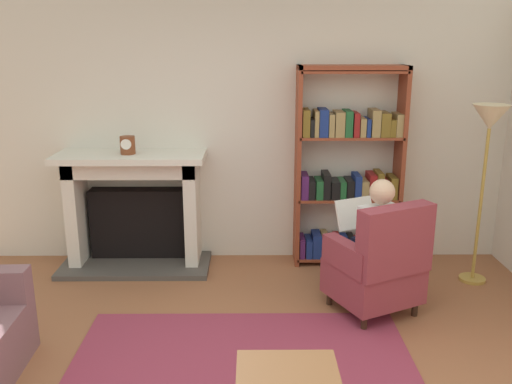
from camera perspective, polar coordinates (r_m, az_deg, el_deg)
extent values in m
cube|color=silver|center=(5.49, -1.16, 6.79)|extent=(5.60, 0.10, 2.70)
cube|color=#913248|center=(3.85, -1.46, -18.91)|extent=(2.40, 1.80, 0.01)
cube|color=#4C4742|center=(5.61, -12.39, -7.46)|extent=(1.45, 0.64, 0.05)
cube|color=black|center=(5.68, -12.16, -3.12)|extent=(0.93, 0.20, 0.70)
cube|color=silver|center=(5.67, -18.10, -2.05)|extent=(0.12, 0.44, 1.09)
cube|color=silver|center=(5.44, -6.63, -2.11)|extent=(0.12, 0.44, 1.09)
cube|color=silver|center=(5.41, -12.77, 2.60)|extent=(1.25, 0.44, 0.16)
cube|color=silver|center=(5.33, -12.98, 3.61)|extent=(1.41, 0.56, 0.06)
cylinder|color=brown|center=(5.29, -13.23, 4.77)|extent=(0.14, 0.14, 0.17)
cylinder|color=white|center=(5.23, -13.39, 4.86)|extent=(0.10, 0.01, 0.10)
cube|color=brown|center=(5.37, 4.36, 2.53)|extent=(0.04, 0.32, 1.96)
cube|color=brown|center=(5.54, 14.67, 2.48)|extent=(0.04, 0.32, 1.96)
cube|color=brown|center=(5.30, 10.07, 12.67)|extent=(1.03, 0.32, 0.04)
cube|color=brown|center=(5.71, 9.18, -6.52)|extent=(0.99, 0.32, 0.02)
cube|color=#4C1E59|center=(5.60, 4.77, -5.59)|extent=(0.05, 0.26, 0.20)
cube|color=navy|center=(5.61, 5.46, -5.65)|extent=(0.06, 0.26, 0.18)
cube|color=navy|center=(5.61, 6.28, -5.41)|extent=(0.09, 0.26, 0.23)
cube|color=#997F4C|center=(5.62, 7.12, -5.38)|extent=(0.06, 0.26, 0.23)
cube|color=#997F4C|center=(5.64, 7.80, -5.73)|extent=(0.05, 0.26, 0.16)
cube|color=maroon|center=(5.64, 8.40, -5.47)|extent=(0.06, 0.26, 0.21)
cube|color=navy|center=(5.66, 9.13, -5.53)|extent=(0.07, 0.26, 0.20)
cube|color=black|center=(5.67, 9.82, -5.49)|extent=(0.06, 0.26, 0.20)
cube|color=maroon|center=(5.68, 10.40, -5.65)|extent=(0.04, 0.26, 0.17)
cube|color=maroon|center=(5.69, 10.98, -5.49)|extent=(0.07, 0.26, 0.20)
cube|color=navy|center=(5.70, 11.72, -5.33)|extent=(0.06, 0.26, 0.23)
cube|color=#997F4C|center=(5.71, 12.31, -5.28)|extent=(0.05, 0.26, 0.24)
cube|color=black|center=(5.73, 12.85, -5.51)|extent=(0.05, 0.26, 0.18)
cube|color=#4C1E59|center=(5.74, 13.32, -5.51)|extent=(0.04, 0.26, 0.18)
cube|color=brown|center=(5.51, 9.45, -0.59)|extent=(0.99, 0.32, 0.02)
cube|color=#4C1E59|center=(5.41, 5.02, 0.69)|extent=(0.07, 0.26, 0.24)
cube|color=black|center=(5.42, 5.74, 0.42)|extent=(0.06, 0.26, 0.18)
cube|color=#1E592D|center=(5.43, 6.52, 0.42)|extent=(0.07, 0.26, 0.18)
cube|color=black|center=(5.43, 7.27, 0.75)|extent=(0.07, 0.26, 0.25)
cube|color=black|center=(5.45, 8.14, 0.38)|extent=(0.08, 0.26, 0.18)
cube|color=#1E592D|center=(5.46, 8.90, 0.38)|extent=(0.06, 0.26, 0.18)
cube|color=black|center=(5.47, 9.63, 0.43)|extent=(0.07, 0.26, 0.18)
cube|color=navy|center=(5.48, 10.40, 0.66)|extent=(0.06, 0.26, 0.23)
cube|color=#997F4C|center=(5.50, 11.10, 0.41)|extent=(0.07, 0.26, 0.18)
cube|color=maroon|center=(5.51, 11.87, 0.71)|extent=(0.07, 0.26, 0.24)
cube|color=brown|center=(5.52, 12.61, 0.81)|extent=(0.06, 0.26, 0.26)
cube|color=maroon|center=(5.55, 13.21, 0.43)|extent=(0.06, 0.26, 0.18)
cube|color=brown|center=(5.56, 13.92, 0.58)|extent=(0.07, 0.26, 0.21)
cube|color=brown|center=(5.37, 9.74, 5.70)|extent=(0.99, 0.32, 0.02)
cube|color=brown|center=(5.28, 5.17, 7.23)|extent=(0.07, 0.26, 0.26)
cube|color=black|center=(5.30, 5.78, 6.75)|extent=(0.04, 0.26, 0.17)
cube|color=#997F4C|center=(5.29, 6.23, 7.17)|extent=(0.04, 0.26, 0.25)
cube|color=navy|center=(5.30, 6.96, 7.23)|extent=(0.08, 0.26, 0.26)
cube|color=#997F4C|center=(5.31, 7.74, 6.98)|extent=(0.05, 0.26, 0.21)
cube|color=#997F4C|center=(5.32, 8.58, 7.07)|extent=(0.09, 0.26, 0.23)
cube|color=#1E592D|center=(5.34, 9.48, 7.11)|extent=(0.07, 0.26, 0.24)
cube|color=maroon|center=(5.35, 10.25, 7.00)|extent=(0.05, 0.26, 0.23)
cube|color=#997F4C|center=(5.37, 10.89, 6.72)|extent=(0.05, 0.26, 0.18)
cube|color=navy|center=(5.38, 11.44, 6.68)|extent=(0.04, 0.26, 0.17)
cube|color=#997F4C|center=(5.39, 12.19, 7.09)|extent=(0.08, 0.26, 0.25)
cube|color=brown|center=(5.41, 13.12, 6.93)|extent=(0.09, 0.26, 0.23)
cube|color=brown|center=(5.43, 13.83, 6.58)|extent=(0.05, 0.26, 0.16)
cube|color=#997F4C|center=(5.44, 14.48, 6.84)|extent=(0.06, 0.26, 0.22)
cube|color=brown|center=(5.31, 10.05, 12.24)|extent=(0.99, 0.32, 0.02)
cylinder|color=#331E14|center=(5.08, 12.52, -9.55)|extent=(0.05, 0.05, 0.12)
cylinder|color=#331E14|center=(4.80, 7.66, -10.86)|extent=(0.05, 0.05, 0.12)
cylinder|color=#331E14|center=(4.76, 16.20, -11.61)|extent=(0.05, 0.05, 0.12)
cylinder|color=#331E14|center=(4.46, 11.19, -13.21)|extent=(0.05, 0.05, 0.12)
cube|color=brown|center=(4.68, 12.05, -8.96)|extent=(0.84, 0.82, 0.30)
cube|color=brown|center=(4.35, 14.32, -4.96)|extent=(0.65, 0.42, 0.55)
cube|color=brown|center=(4.74, 14.80, -5.39)|extent=(0.34, 0.54, 0.22)
cube|color=brown|center=(4.42, 9.47, -6.62)|extent=(0.34, 0.54, 0.22)
cube|color=silver|center=(4.49, 12.73, -4.53)|extent=(0.38, 0.32, 0.50)
sphere|color=#D8AD8C|center=(4.38, 13.01, 0.02)|extent=(0.20, 0.20, 0.20)
cube|color=#191E3F|center=(4.76, 11.83, -5.92)|extent=(0.28, 0.41, 0.12)
cube|color=#191E3F|center=(4.66, 10.27, -6.27)|extent=(0.28, 0.41, 0.12)
cylinder|color=#191E3F|center=(4.99, 10.31, -8.01)|extent=(0.10, 0.10, 0.42)
cylinder|color=#191E3F|center=(4.90, 8.79, -8.38)|extent=(0.10, 0.10, 0.42)
cube|color=white|center=(4.71, 10.29, -2.19)|extent=(0.37, 0.25, 0.25)
cube|color=brown|center=(3.15, 3.29, -18.19)|extent=(0.56, 0.39, 0.03)
cylinder|color=#B7933F|center=(5.60, 21.58, -8.40)|extent=(0.24, 0.24, 0.03)
cylinder|color=#B7933F|center=(5.36, 22.34, -1.33)|extent=(0.03, 0.03, 1.41)
cone|color=beige|center=(5.21, 23.24, 7.18)|extent=(0.32, 0.32, 0.22)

